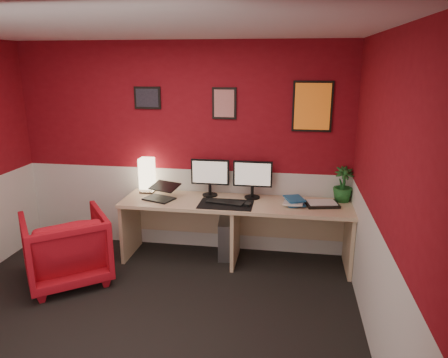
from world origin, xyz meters
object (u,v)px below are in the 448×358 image
desk (235,232)px  pc_tower (227,237)px  monitor_right (253,174)px  potted_plant (343,184)px  monitor_left (210,172)px  shoji_lamp (147,176)px  zen_tray (322,204)px  laptop (159,190)px  armchair (66,248)px

desk → pc_tower: size_ratio=5.78×
monitor_right → potted_plant: (1.02, 0.04, -0.09)m
monitor_left → shoji_lamp: bearing=178.5°
zen_tray → potted_plant: bearing=38.6°
laptop → monitor_right: monitor_right is taller
desk → shoji_lamp: shoji_lamp is taller
zen_tray → pc_tower: size_ratio=0.78×
desk → monitor_left: bearing=150.7°
potted_plant → pc_tower: potted_plant is taller
laptop → zen_tray: size_ratio=0.94×
pc_tower → armchair: bearing=-157.5°
monitor_left → armchair: monitor_left is taller
potted_plant → armchair: bearing=-161.9°
potted_plant → shoji_lamp: bearing=-179.7°
zen_tray → monitor_left: bearing=173.2°
desk → zen_tray: zen_tray is taller
monitor_right → zen_tray: monitor_right is taller
zen_tray → armchair: size_ratio=0.42×
monitor_left → armchair: bearing=-146.3°
potted_plant → armchair: (-2.89, -0.95, -0.55)m
pc_tower → monitor_left: bearing=164.4°
monitor_left → potted_plant: (1.52, 0.03, -0.09)m
desk → monitor_left: 0.76m
desk → zen_tray: 1.03m
armchair → shoji_lamp: bearing=-160.2°
monitor_left → zen_tray: bearing=-6.8°
desk → zen_tray: size_ratio=7.43×
desk → laptop: bearing=-176.5°
monitor_right → pc_tower: monitor_right is taller
desk → armchair: size_ratio=3.16×
laptop → desk: bearing=23.9°
shoji_lamp → laptop: (0.22, -0.26, -0.09)m
monitor_left → potted_plant: bearing=1.3°
monitor_right → potted_plant: 1.02m
monitor_right → shoji_lamp: bearing=178.7°
desk → potted_plant: bearing=10.4°
desk → pc_tower: desk is taller
desk → pc_tower: (-0.12, 0.15, -0.14)m
shoji_lamp → monitor_left: size_ratio=0.69×
monitor_left → zen_tray: (1.29, -0.15, -0.28)m
shoji_lamp → monitor_right: size_ratio=0.69×
monitor_left → armchair: 1.77m
desk → laptop: (-0.88, -0.05, 0.47)m
pc_tower → zen_tray: bearing=-12.9°
potted_plant → monitor_right: bearing=-177.6°
monitor_left → monitor_right: same height
laptop → pc_tower: 1.00m
shoji_lamp → monitor_left: 0.78m
desk → monitor_left: monitor_left is taller
monitor_left → monitor_right: 0.50m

